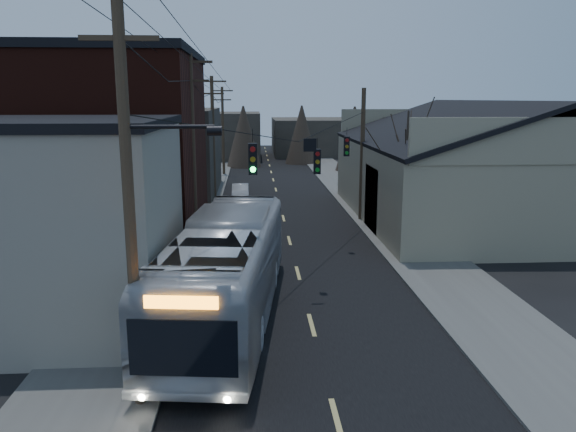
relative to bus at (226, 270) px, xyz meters
name	(u,v)px	position (x,y,z in m)	size (l,w,h in m)	color
road_surface	(280,207)	(3.00, 21.19, -1.84)	(9.00, 110.00, 0.02)	black
sidewalk_left	(192,207)	(-3.50, 21.19, -1.79)	(4.00, 110.00, 0.12)	#474744
sidewalk_right	(368,205)	(9.50, 21.19, -1.79)	(4.00, 110.00, 0.12)	#474744
building_clapboard	(52,226)	(-6.00, 0.19, 1.65)	(8.00, 8.00, 7.00)	gray
building_brick	(102,153)	(-7.00, 11.19, 3.15)	(10.00, 12.00, 10.00)	black
building_left_far	(161,153)	(-6.50, 27.19, 1.65)	(9.00, 14.00, 7.00)	#312D27
warehouse	(482,179)	(16.00, 16.19, 0.84)	(16.16, 20.60, 7.73)	gray
building_far_left	(222,136)	(-3.00, 56.19, 1.15)	(10.00, 12.00, 6.00)	#312D27
building_far_right	(315,136)	(10.00, 61.19, 0.65)	(12.00, 14.00, 5.00)	#312D27
bare_tree	(406,176)	(9.50, 11.19, 1.75)	(0.40, 0.40, 7.20)	black
utility_lines	(234,147)	(-0.11, 15.33, 3.10)	(11.24, 45.28, 10.50)	#382B1E
bus	(226,270)	(0.00, 0.00, 0.00)	(3.12, 13.32, 3.71)	#A5AAB1
parked_car	(240,192)	(0.00, 24.47, -1.24)	(1.30, 3.73, 1.23)	#97999E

